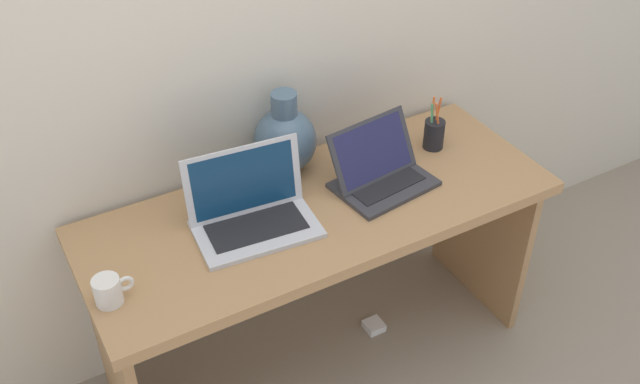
{
  "coord_description": "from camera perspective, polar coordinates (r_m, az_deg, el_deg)",
  "views": [
    {
      "loc": [
        -0.87,
        -1.54,
        2.12
      ],
      "look_at": [
        0.0,
        0.0,
        0.76
      ],
      "focal_mm": 40.89,
      "sensor_mm": 36.0,
      "label": 1
    }
  ],
  "objects": [
    {
      "name": "pen_cup",
      "position": [
        2.52,
        8.91,
        4.56
      ],
      "size": [
        0.07,
        0.07,
        0.19
      ],
      "color": "black",
      "rests_on": "desk"
    },
    {
      "name": "power_brick",
      "position": [
        2.84,
        4.24,
        -10.4
      ],
      "size": [
        0.07,
        0.07,
        0.03
      ],
      "primitive_type": "cube",
      "color": "white",
      "rests_on": "ground"
    },
    {
      "name": "laptop_right",
      "position": [
        2.33,
        4.62,
        1.81
      ],
      "size": [
        0.33,
        0.26,
        0.2
      ],
      "color": "#333338",
      "rests_on": "desk"
    },
    {
      "name": "ground_plane",
      "position": [
        2.76,
        -0.0,
        -12.61
      ],
      "size": [
        6.0,
        6.0,
        0.0
      ],
      "primitive_type": "plane",
      "color": "gray"
    },
    {
      "name": "desk",
      "position": [
        2.36,
        -0.0,
        -3.84
      ],
      "size": [
        1.49,
        0.58,
        0.71
      ],
      "color": "#AD7F51",
      "rests_on": "ground"
    },
    {
      "name": "back_wall",
      "position": [
        2.26,
        -4.22,
        13.44
      ],
      "size": [
        4.4,
        0.04,
        2.4
      ],
      "primitive_type": "cube",
      "color": "beige",
      "rests_on": "ground"
    },
    {
      "name": "laptop_left",
      "position": [
        2.17,
        -5.47,
        -1.12
      ],
      "size": [
        0.38,
        0.26,
        0.23
      ],
      "color": "silver",
      "rests_on": "desk"
    },
    {
      "name": "coffee_mug",
      "position": [
        2.01,
        -16.22,
        -7.42
      ],
      "size": [
        0.11,
        0.07,
        0.08
      ],
      "color": "white",
      "rests_on": "desk"
    },
    {
      "name": "green_vase",
      "position": [
        2.36,
        -2.74,
        4.21
      ],
      "size": [
        0.2,
        0.2,
        0.28
      ],
      "color": "slate",
      "rests_on": "desk"
    }
  ]
}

